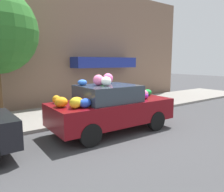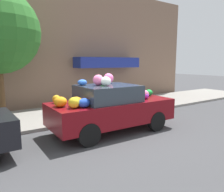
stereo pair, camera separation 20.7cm
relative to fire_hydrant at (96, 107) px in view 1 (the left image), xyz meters
The scene contains 5 objects.
ground_plane 1.71m from the fire_hydrant, 106.49° to the right, with size 60.00×60.00×0.00m, color #424244.
sidewalk_curb 1.28m from the fire_hydrant, 112.71° to the left, with size 24.00×3.20×0.11m.
building_facade 4.21m from the fire_hydrant, 95.45° to the left, with size 18.00×1.20×6.10m.
fire_hydrant is the anchor object (origin of this frame).
art_car 1.82m from the fire_hydrant, 106.95° to the right, with size 3.96×1.77×1.83m.
Camera 1 is at (-4.02, -5.60, 2.20)m, focal length 35.00 mm.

